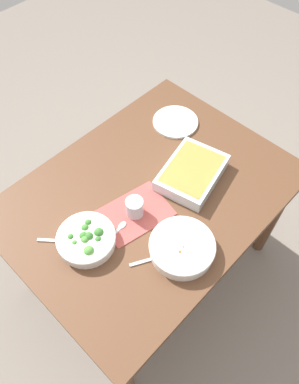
# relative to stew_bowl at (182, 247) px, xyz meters

# --- Properties ---
(ground_plane) EXTENTS (6.00, 6.00, 0.00)m
(ground_plane) POSITION_rel_stew_bowl_xyz_m (0.11, 0.28, -0.77)
(ground_plane) COLOR slate
(dining_table) EXTENTS (1.20, 0.90, 0.74)m
(dining_table) POSITION_rel_stew_bowl_xyz_m (0.11, 0.28, -0.12)
(dining_table) COLOR brown
(dining_table) RESTS_ON ground_plane
(placemat) EXTENTS (0.31, 0.25, 0.00)m
(placemat) POSITION_rel_stew_bowl_xyz_m (-0.00, 0.25, -0.03)
(placemat) COLOR #B24C47
(placemat) RESTS_ON dining_table
(stew_bowl) EXTENTS (0.25, 0.25, 0.06)m
(stew_bowl) POSITION_rel_stew_bowl_xyz_m (0.00, 0.00, 0.00)
(stew_bowl) COLOR white
(stew_bowl) RESTS_ON dining_table
(broccoli_bowl) EXTENTS (0.23, 0.23, 0.07)m
(broccoli_bowl) POSITION_rel_stew_bowl_xyz_m (-0.22, 0.28, -0.00)
(broccoli_bowl) COLOR white
(broccoli_bowl) RESTS_ON dining_table
(baking_dish) EXTENTS (0.34, 0.28, 0.06)m
(baking_dish) POSITION_rel_stew_bowl_xyz_m (0.30, 0.20, 0.00)
(baking_dish) COLOR silver
(baking_dish) RESTS_ON dining_table
(drink_cup) EXTENTS (0.07, 0.07, 0.08)m
(drink_cup) POSITION_rel_stew_bowl_xyz_m (-0.00, 0.25, 0.01)
(drink_cup) COLOR #B2BCC6
(drink_cup) RESTS_ON dining_table
(side_plate) EXTENTS (0.22, 0.22, 0.01)m
(side_plate) POSITION_rel_stew_bowl_xyz_m (0.50, 0.47, -0.03)
(side_plate) COLOR silver
(side_plate) RESTS_ON dining_table
(spoon_by_stew) EXTENTS (0.16, 0.10, 0.01)m
(spoon_by_stew) POSITION_rel_stew_bowl_xyz_m (-0.08, 0.04, -0.03)
(spoon_by_stew) COLOR silver
(spoon_by_stew) RESTS_ON dining_table
(spoon_by_broccoli) EXTENTS (0.13, 0.15, 0.01)m
(spoon_by_broccoli) POSITION_rel_stew_bowl_xyz_m (-0.28, 0.35, -0.03)
(spoon_by_broccoli) COLOR silver
(spoon_by_broccoli) RESTS_ON dining_table
(spoon_spare) EXTENTS (0.18, 0.03, 0.01)m
(spoon_spare) POSITION_rel_stew_bowl_xyz_m (-0.12, 0.24, -0.03)
(spoon_spare) COLOR silver
(spoon_spare) RESTS_ON dining_table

